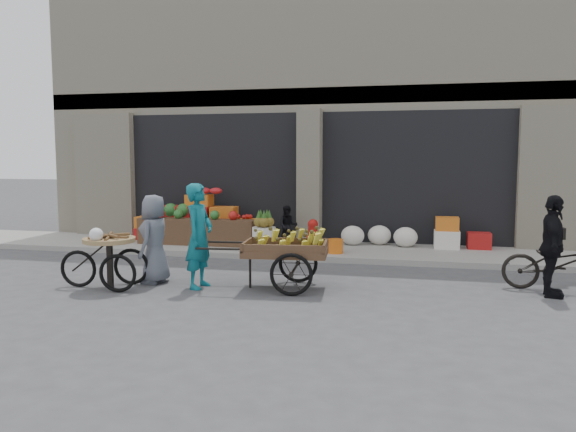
% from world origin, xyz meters
% --- Properties ---
extents(ground, '(80.00, 80.00, 0.00)m').
position_xyz_m(ground, '(0.00, 0.00, 0.00)').
color(ground, '#424244').
rests_on(ground, ground).
extents(sidewalk, '(18.00, 2.20, 0.12)m').
position_xyz_m(sidewalk, '(0.00, 4.10, 0.06)').
color(sidewalk, gray).
rests_on(sidewalk, ground).
extents(building, '(14.00, 6.45, 7.00)m').
position_xyz_m(building, '(0.00, 8.03, 3.37)').
color(building, beige).
rests_on(building, ground).
extents(fruit_display, '(3.10, 1.12, 1.24)m').
position_xyz_m(fruit_display, '(-2.48, 4.38, 0.67)').
color(fruit_display, '#AB1817').
rests_on(fruit_display, sidewalk).
extents(pineapple_bin, '(0.52, 0.52, 0.50)m').
position_xyz_m(pineapple_bin, '(-0.75, 3.60, 0.37)').
color(pineapple_bin, silver).
rests_on(pineapple_bin, sidewalk).
extents(fire_hydrant, '(0.22, 0.22, 0.71)m').
position_xyz_m(fire_hydrant, '(0.35, 3.55, 0.50)').
color(fire_hydrant, '#A5140F').
rests_on(fire_hydrant, sidewalk).
extents(orange_bucket, '(0.32, 0.32, 0.30)m').
position_xyz_m(orange_bucket, '(0.85, 3.50, 0.27)').
color(orange_bucket, orange).
rests_on(orange_bucket, sidewalk).
extents(right_bay_goods, '(3.35, 0.60, 0.70)m').
position_xyz_m(right_bay_goods, '(2.61, 4.70, 0.41)').
color(right_bay_goods, silver).
rests_on(right_bay_goods, sidewalk).
extents(seated_person, '(0.51, 0.43, 0.93)m').
position_xyz_m(seated_person, '(-0.35, 4.20, 0.58)').
color(seated_person, black).
rests_on(seated_person, sidewalk).
extents(banana_cart, '(2.37, 1.15, 0.96)m').
position_xyz_m(banana_cart, '(0.39, 0.61, 0.70)').
color(banana_cart, brown).
rests_on(banana_cart, ground).
extents(vendor_woman, '(0.46, 0.66, 1.73)m').
position_xyz_m(vendor_woman, '(-0.96, 0.37, 0.86)').
color(vendor_woman, '#0E6370').
rests_on(vendor_woman, ground).
extents(tricycle_cart, '(1.45, 0.93, 0.95)m').
position_xyz_m(tricycle_cart, '(-2.39, 0.01, 0.57)').
color(tricycle_cart, '#9E7F51').
rests_on(tricycle_cart, ground).
extents(vendor_grey, '(0.49, 0.75, 1.52)m').
position_xyz_m(vendor_grey, '(-1.84, 0.54, 0.76)').
color(vendor_grey, slate).
rests_on(vendor_grey, ground).
extents(bicycle, '(1.78, 0.81, 0.90)m').
position_xyz_m(bicycle, '(4.75, 1.42, 0.45)').
color(bicycle, black).
rests_on(bicycle, ground).
extents(cyclist, '(0.50, 0.97, 1.58)m').
position_xyz_m(cyclist, '(4.55, 1.02, 0.79)').
color(cyclist, black).
rests_on(cyclist, ground).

